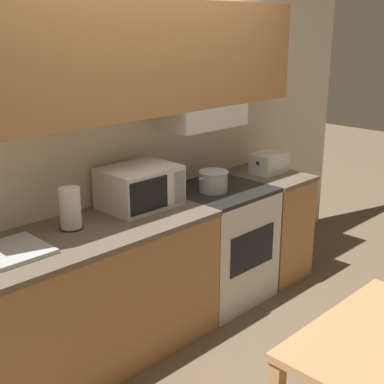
{
  "coord_description": "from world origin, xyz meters",
  "views": [
    {
      "loc": [
        -2.28,
        -2.9,
        2.08
      ],
      "look_at": [
        0.05,
        -0.59,
        1.04
      ],
      "focal_mm": 50.0,
      "sensor_mm": 36.0,
      "label": 1
    }
  ],
  "objects_px": {
    "cooking_pot": "(213,181)",
    "paper_towel_roll": "(70,208)",
    "sink_basin": "(4,252)",
    "stove_range": "(218,243)",
    "toaster": "(269,163)",
    "microwave": "(140,187)"
  },
  "relations": [
    {
      "from": "toaster",
      "to": "sink_basin",
      "type": "bearing_deg",
      "value": -179.78
    },
    {
      "from": "sink_basin",
      "to": "microwave",
      "type": "bearing_deg",
      "value": 5.93
    },
    {
      "from": "cooking_pot",
      "to": "microwave",
      "type": "relative_size",
      "value": 0.6
    },
    {
      "from": "stove_range",
      "to": "toaster",
      "type": "bearing_deg",
      "value": 0.76
    },
    {
      "from": "stove_range",
      "to": "microwave",
      "type": "bearing_deg",
      "value": 171.06
    },
    {
      "from": "toaster",
      "to": "paper_towel_roll",
      "type": "distance_m",
      "value": 1.87
    },
    {
      "from": "cooking_pot",
      "to": "paper_towel_roll",
      "type": "xyz_separation_m",
      "value": [
        -1.16,
        0.1,
        0.04
      ]
    },
    {
      "from": "stove_range",
      "to": "paper_towel_roll",
      "type": "distance_m",
      "value": 1.37
    },
    {
      "from": "stove_range",
      "to": "toaster",
      "type": "xyz_separation_m",
      "value": [
        0.63,
        0.01,
        0.53
      ]
    },
    {
      "from": "toaster",
      "to": "paper_towel_roll",
      "type": "relative_size",
      "value": 1.22
    },
    {
      "from": "toaster",
      "to": "paper_towel_roll",
      "type": "xyz_separation_m",
      "value": [
        -1.87,
        0.08,
        0.04
      ]
    },
    {
      "from": "toaster",
      "to": "sink_basin",
      "type": "height_order",
      "value": "sink_basin"
    },
    {
      "from": "stove_range",
      "to": "microwave",
      "type": "xyz_separation_m",
      "value": [
        -0.68,
        0.11,
        0.58
      ]
    },
    {
      "from": "microwave",
      "to": "paper_towel_roll",
      "type": "xyz_separation_m",
      "value": [
        -0.56,
        -0.02,
        -0.01
      ]
    },
    {
      "from": "microwave",
      "to": "sink_basin",
      "type": "bearing_deg",
      "value": -174.07
    },
    {
      "from": "sink_basin",
      "to": "paper_towel_roll",
      "type": "distance_m",
      "value": 0.5
    },
    {
      "from": "cooking_pot",
      "to": "toaster",
      "type": "relative_size",
      "value": 0.97
    },
    {
      "from": "sink_basin",
      "to": "paper_towel_roll",
      "type": "xyz_separation_m",
      "value": [
        0.48,
        0.09,
        0.11
      ]
    },
    {
      "from": "sink_basin",
      "to": "paper_towel_roll",
      "type": "relative_size",
      "value": 1.75
    },
    {
      "from": "microwave",
      "to": "paper_towel_roll",
      "type": "distance_m",
      "value": 0.56
    },
    {
      "from": "microwave",
      "to": "toaster",
      "type": "height_order",
      "value": "microwave"
    },
    {
      "from": "stove_range",
      "to": "sink_basin",
      "type": "height_order",
      "value": "sink_basin"
    }
  ]
}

